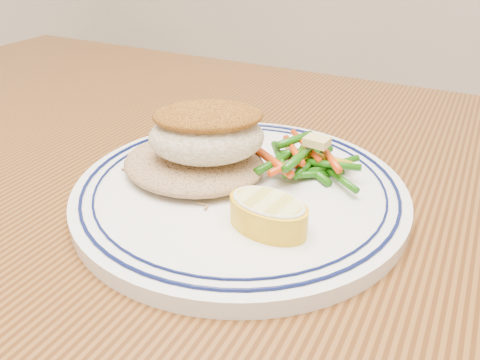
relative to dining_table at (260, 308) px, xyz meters
The scene contains 7 objects.
dining_table is the anchor object (origin of this frame).
plate 0.12m from the dining_table, 142.25° to the left, with size 0.30×0.30×0.02m.
rice_pilaf 0.15m from the dining_table, 161.67° to the left, with size 0.14×0.12×0.03m, color #95714A.
fish_fillet 0.17m from the dining_table, 158.92° to the left, with size 0.13×0.12×0.05m.
vegetable_pile 0.15m from the dining_table, 84.36° to the left, with size 0.11×0.10×0.03m.
butter_pat 0.17m from the dining_table, 78.68° to the left, with size 0.02×0.02×0.01m, color #DFC76D.
lemon_wedge 0.13m from the dining_table, 56.08° to the right, with size 0.07×0.07×0.03m.
Camera 1 is at (0.14, -0.30, 0.98)m, focal length 35.00 mm.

